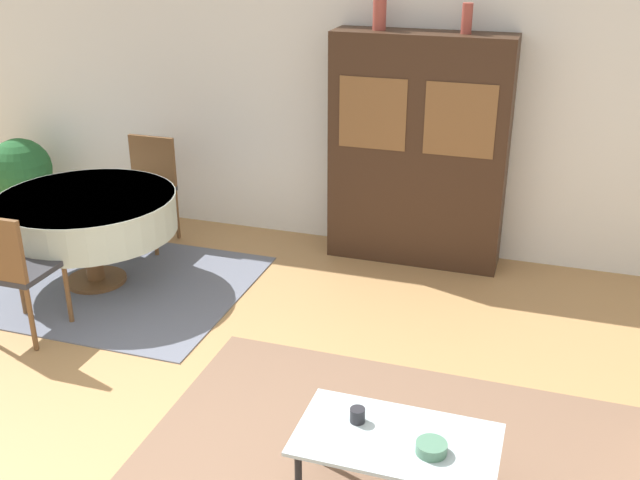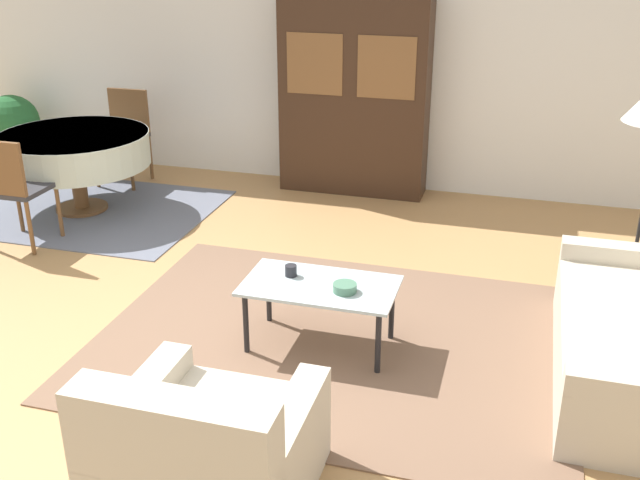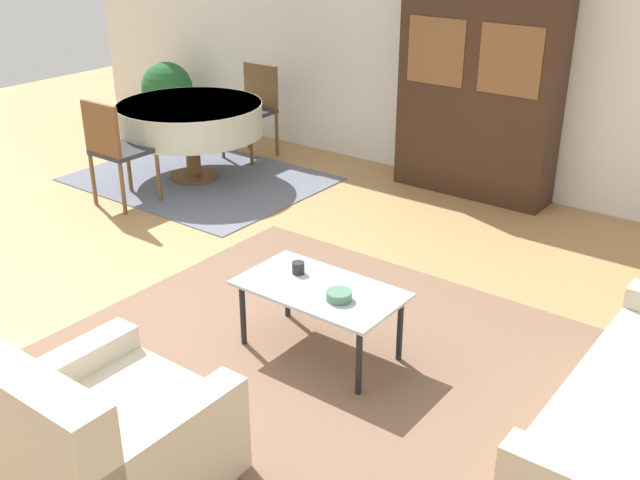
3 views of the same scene
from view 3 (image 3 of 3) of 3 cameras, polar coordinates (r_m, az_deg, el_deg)
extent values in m
plane|color=tan|center=(4.92, -11.26, -6.62)|extent=(14.00, 14.00, 0.00)
cube|color=white|center=(7.22, 10.20, 14.94)|extent=(10.00, 0.06, 2.70)
cube|color=brown|center=(4.61, 1.44, -8.30)|extent=(3.08, 2.40, 0.01)
cube|color=slate|center=(7.46, -9.12, 4.61)|extent=(2.29, 1.77, 0.01)
cube|color=beige|center=(3.71, -15.62, -14.93)|extent=(0.91, 0.91, 0.40)
cube|color=beige|center=(3.33, -21.24, -12.35)|extent=(0.91, 0.20, 0.39)
cube|color=beige|center=(3.82, -19.60, -9.44)|extent=(0.16, 0.91, 0.12)
cube|color=beige|center=(3.31, -11.97, -14.23)|extent=(0.16, 0.91, 0.12)
cylinder|color=black|center=(4.57, -5.90, -5.62)|extent=(0.04, 0.04, 0.42)
cylinder|color=black|center=(4.12, 2.98, -9.23)|extent=(0.04, 0.04, 0.42)
cylinder|color=black|center=(4.85, -2.51, -3.64)|extent=(0.04, 0.04, 0.42)
cylinder|color=black|center=(4.42, 6.11, -6.75)|extent=(0.04, 0.04, 0.42)
cube|color=silver|center=(4.37, 0.00, -3.75)|extent=(0.97, 0.54, 0.02)
cube|color=#382316|center=(6.91, 12.00, 11.06)|extent=(1.45, 0.38, 1.92)
cube|color=brown|center=(6.82, 8.81, 14.02)|extent=(0.55, 0.01, 0.58)
cube|color=brown|center=(6.53, 14.28, 13.10)|extent=(0.55, 0.01, 0.58)
cylinder|color=brown|center=(7.50, -9.54, 4.86)|extent=(0.48, 0.48, 0.03)
cylinder|color=brown|center=(7.44, -9.65, 6.34)|extent=(0.14, 0.14, 0.44)
cylinder|color=beige|center=(7.33, -9.85, 9.09)|extent=(1.37, 1.37, 0.30)
cylinder|color=beige|center=(7.30, -9.93, 10.11)|extent=(1.38, 1.38, 0.03)
cylinder|color=brown|center=(7.19, -14.35, 5.39)|extent=(0.04, 0.04, 0.46)
cylinder|color=brown|center=(6.90, -12.21, 4.78)|extent=(0.04, 0.04, 0.46)
cylinder|color=brown|center=(6.97, -16.90, 4.46)|extent=(0.04, 0.04, 0.46)
cylinder|color=brown|center=(6.66, -14.80, 3.80)|extent=(0.04, 0.04, 0.46)
cube|color=#333338|center=(6.85, -14.79, 6.60)|extent=(0.44, 0.44, 0.04)
cube|color=brown|center=(6.67, -16.34, 8.12)|extent=(0.44, 0.04, 0.45)
cylinder|color=brown|center=(7.72, -5.26, 7.35)|extent=(0.04, 0.04, 0.46)
cylinder|color=brown|center=(7.99, -7.43, 7.83)|extent=(0.04, 0.04, 0.46)
cylinder|color=brown|center=(8.01, -3.31, 8.04)|extent=(0.04, 0.04, 0.46)
cylinder|color=brown|center=(8.27, -5.47, 8.50)|extent=(0.04, 0.04, 0.46)
cube|color=#333338|center=(7.92, -5.44, 9.68)|extent=(0.44, 0.44, 0.04)
cube|color=brown|center=(8.01, -4.53, 11.66)|extent=(0.44, 0.04, 0.45)
cylinder|color=#232328|center=(4.51, -1.67, -2.13)|extent=(0.08, 0.08, 0.07)
cylinder|color=#4C7A60|center=(4.22, 1.45, -4.26)|extent=(0.15, 0.15, 0.05)
cylinder|color=#4C4C51|center=(9.17, -11.38, 8.99)|extent=(0.35, 0.35, 0.25)
sphere|color=#235B2D|center=(9.08, -11.58, 11.29)|extent=(0.59, 0.59, 0.59)
camera|label=1|loc=(1.79, -51.76, 23.42)|focal=42.00mm
camera|label=2|loc=(1.51, -93.79, 0.57)|focal=42.00mm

